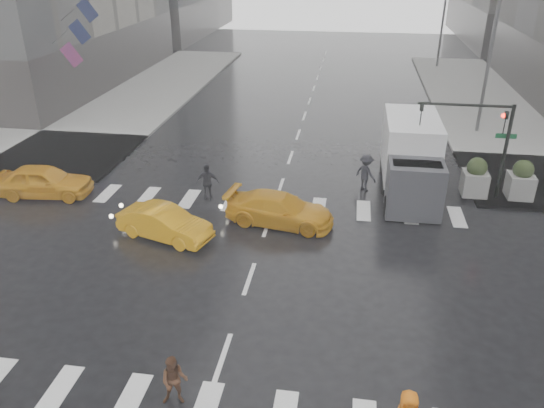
% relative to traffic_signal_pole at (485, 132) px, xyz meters
% --- Properties ---
extents(ground, '(120.00, 120.00, 0.00)m').
position_rel_traffic_signal_pole_xyz_m(ground, '(-9.01, -8.01, -3.22)').
color(ground, black).
rests_on(ground, ground).
extents(sidewalk_nw, '(35.00, 35.00, 0.15)m').
position_rel_traffic_signal_pole_xyz_m(sidewalk_nw, '(-28.51, 9.49, -3.14)').
color(sidewalk_nw, gray).
rests_on(sidewalk_nw, ground).
extents(road_markings, '(18.00, 48.00, 0.01)m').
position_rel_traffic_signal_pole_xyz_m(road_markings, '(-9.01, -8.01, -3.21)').
color(road_markings, silver).
rests_on(road_markings, ground).
extents(traffic_signal_pole, '(4.45, 0.42, 4.50)m').
position_rel_traffic_signal_pole_xyz_m(traffic_signal_pole, '(0.00, 0.00, 0.00)').
color(traffic_signal_pole, black).
rests_on(traffic_signal_pole, ground).
extents(street_lamp_near, '(2.15, 0.22, 9.00)m').
position_rel_traffic_signal_pole_xyz_m(street_lamp_near, '(1.86, 9.99, 1.73)').
color(street_lamp_near, '#59595B').
rests_on(street_lamp_near, ground).
extents(street_lamp_far, '(2.15, 0.22, 9.00)m').
position_rel_traffic_signal_pole_xyz_m(street_lamp_far, '(1.86, 29.99, 1.73)').
color(street_lamp_far, '#59595B').
rests_on(street_lamp_far, ground).
extents(planter_west, '(1.10, 1.10, 1.80)m').
position_rel_traffic_signal_pole_xyz_m(planter_west, '(-2.01, 0.19, -2.23)').
color(planter_west, gray).
rests_on(planter_west, ground).
extents(planter_mid, '(1.10, 1.10, 1.80)m').
position_rel_traffic_signal_pole_xyz_m(planter_mid, '(-0.01, 0.19, -2.23)').
color(planter_mid, gray).
rests_on(planter_mid, ground).
extents(planter_east, '(1.10, 1.10, 1.80)m').
position_rel_traffic_signal_pole_xyz_m(planter_east, '(1.99, 0.19, -2.23)').
color(planter_east, gray).
rests_on(planter_east, ground).
extents(flag_cluster, '(2.87, 3.06, 4.69)m').
position_rel_traffic_signal_pole_xyz_m(flag_cluster, '(-24.09, 10.49, 2.42)').
color(flag_cluster, '#59595B').
rests_on(flag_cluster, ground).
extents(pedestrian_brown, '(0.79, 0.66, 1.45)m').
position_rel_traffic_signal_pole_xyz_m(pedestrian_brown, '(-9.80, -13.81, -2.49)').
color(pedestrian_brown, '#432718').
rests_on(pedestrian_brown, ground).
extents(pedestrian_far_a, '(1.11, 0.79, 1.75)m').
position_rel_traffic_signal_pole_xyz_m(pedestrian_far_a, '(-12.10, -1.94, -2.34)').
color(pedestrian_far_a, black).
rests_on(pedestrian_far_a, ground).
extents(pedestrian_far_b, '(1.30, 1.24, 1.79)m').
position_rel_traffic_signal_pole_xyz_m(pedestrian_far_b, '(-4.97, 0.21, -2.32)').
color(pedestrian_far_b, black).
rests_on(pedestrian_far_b, ground).
extents(taxi_front, '(4.53, 2.20, 1.49)m').
position_rel_traffic_signal_pole_xyz_m(taxi_front, '(-19.73, -2.68, -2.47)').
color(taxi_front, orange).
rests_on(taxi_front, ground).
extents(taxi_mid, '(4.12, 2.46, 1.28)m').
position_rel_traffic_signal_pole_xyz_m(taxi_mid, '(-12.89, -5.63, -2.58)').
color(taxi_mid, orange).
rests_on(taxi_mid, ground).
extents(taxi_rear, '(4.25, 2.44, 1.32)m').
position_rel_traffic_signal_pole_xyz_m(taxi_rear, '(-8.53, -3.74, -2.56)').
color(taxi_rear, orange).
rests_on(taxi_rear, ground).
extents(box_truck, '(2.41, 6.43, 3.42)m').
position_rel_traffic_signal_pole_xyz_m(box_truck, '(-2.97, 0.21, -1.39)').
color(box_truck, silver).
rests_on(box_truck, ground).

